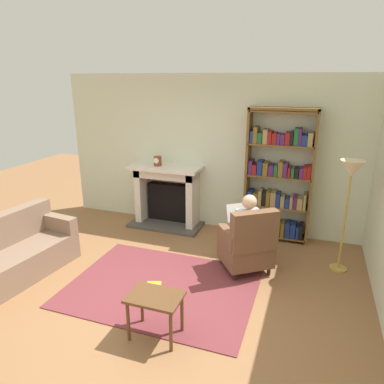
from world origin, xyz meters
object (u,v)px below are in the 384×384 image
seated_reader (245,228)px  side_table (155,302)px  bookshelf (278,179)px  sofa_floral (12,255)px  armchair_reading (248,244)px  mantel_clock (158,161)px  floor_lamp (351,179)px  fireplace (168,193)px

seated_reader → side_table: seated_reader is taller
bookshelf → seated_reader: (-0.29, -1.18, -0.42)m
bookshelf → sofa_floral: (-3.23, -2.47, -0.72)m
armchair_reading → seated_reader: 0.23m
mantel_clock → armchair_reading: size_ratio=0.17×
side_table → floor_lamp: 2.99m
armchair_reading → side_table: 1.75m
seated_reader → floor_lamp: (1.30, 0.40, 0.73)m
seated_reader → floor_lamp: bearing=161.4°
mantel_clock → bookshelf: (2.09, 0.14, -0.17)m
fireplace → armchair_reading: size_ratio=1.37×
sofa_floral → side_table: 2.39m
floor_lamp → bookshelf: bearing=142.2°
mantel_clock → seated_reader: bearing=-30.1°
sofa_floral → side_table: size_ratio=3.16×
fireplace → bookshelf: size_ratio=0.60×
bookshelf → armchair_reading: (-0.22, -1.27, -0.62)m
side_table → bookshelf: bearing=73.2°
bookshelf → armchair_reading: size_ratio=2.26×
mantel_clock → armchair_reading: 2.33m
fireplace → armchair_reading: bearing=-35.5°
mantel_clock → side_table: (1.21, -2.76, -0.81)m
armchair_reading → floor_lamp: bearing=166.2°
bookshelf → sofa_floral: 4.12m
armchair_reading → floor_lamp: (1.23, 0.49, 0.93)m
seated_reader → side_table: (-0.59, -1.72, -0.21)m
armchair_reading → fireplace: bearing=-71.2°
seated_reader → sofa_floral: 3.22m
seated_reader → side_table: bearing=35.5°
bookshelf → side_table: bookshelf is taller
sofa_floral → floor_lamp: floor_lamp is taller
mantel_clock → armchair_reading: mantel_clock is taller
bookshelf → floor_lamp: bookshelf is taller
bookshelf → side_table: (-0.88, -2.90, -0.63)m
bookshelf → sofa_floral: bookshelf is taller
bookshelf → sofa_floral: size_ratio=1.24×
bookshelf → sofa_floral: bearing=-142.6°
side_table → sofa_floral: bearing=169.6°
sofa_floral → bookshelf: bearing=-46.3°
mantel_clock → floor_lamp: 3.17m
fireplace → sofa_floral: 2.75m
fireplace → seated_reader: bearing=-34.4°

